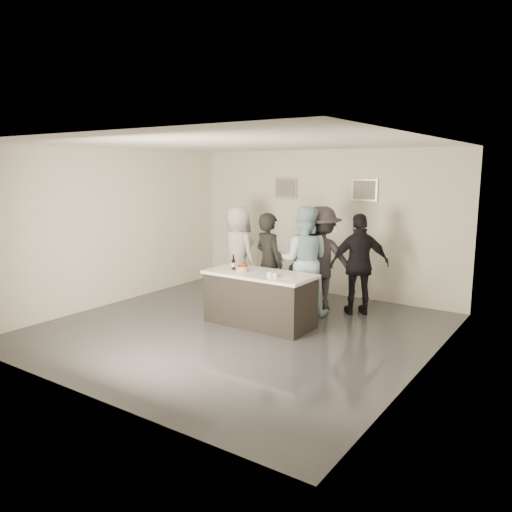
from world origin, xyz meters
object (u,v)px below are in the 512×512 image
object	(u,v)px
person_main_blue	(304,261)
person_guest_left	(238,252)
person_guest_right	(360,264)
beer_bottle_b	(233,262)
cake	(243,269)
beer_bottle_a	(233,261)
bar_counter	(260,299)
person_main_black	(269,263)
person_guest_back	(321,259)

from	to	relation	value
person_main_blue	person_guest_left	xyz separation A→B (m)	(-1.68, 0.28, -0.04)
person_guest_right	beer_bottle_b	bearing A→B (deg)	4.98
cake	person_guest_right	xyz separation A→B (m)	(1.44, 1.59, -0.02)
beer_bottle_a	person_guest_left	size ratio (longest dim) A/B	0.14
cake	person_main_blue	world-z (taller)	person_main_blue
person_main_blue	person_guest_right	size ratio (longest dim) A/B	1.07
bar_counter	person_main_blue	world-z (taller)	person_main_blue
beer_bottle_b	person_main_black	distance (m)	0.80
cake	beer_bottle_b	bearing A→B (deg)	175.43
person_guest_back	bar_counter	bearing A→B (deg)	50.45
beer_bottle_a	person_main_black	bearing A→B (deg)	68.06
beer_bottle_a	person_main_blue	world-z (taller)	person_main_blue
beer_bottle_b	person_guest_back	bearing A→B (deg)	56.29
bar_counter	person_guest_right	size ratio (longest dim) A/B	1.01
beer_bottle_a	beer_bottle_b	xyz separation A→B (m)	(0.04, -0.06, 0.00)
bar_counter	cake	distance (m)	0.58
person_guest_right	person_guest_left	bearing A→B (deg)	-32.36
person_guest_back	person_main_black	bearing A→B (deg)	20.81
person_main_blue	person_guest_back	size ratio (longest dim) A/B	1.01
beer_bottle_a	person_guest_back	size ratio (longest dim) A/B	0.13
person_main_black	person_main_blue	xyz separation A→B (m)	(0.58, 0.25, 0.06)
beer_bottle_a	person_guest_right	xyz separation A→B (m)	(1.70, 1.51, -0.11)
person_guest_left	person_guest_right	distance (m)	2.53
person_main_blue	person_guest_back	world-z (taller)	person_main_blue
person_guest_right	beer_bottle_a	bearing A→B (deg)	3.04
beer_bottle_a	person_main_black	xyz separation A→B (m)	(0.28, 0.70, -0.11)
cake	beer_bottle_a	distance (m)	0.28
bar_counter	person_main_blue	bearing A→B (deg)	72.95
bar_counter	person_main_blue	distance (m)	1.15
beer_bottle_b	person_main_blue	world-z (taller)	person_main_blue
person_main_black	person_guest_back	bearing A→B (deg)	-117.14
beer_bottle_b	person_main_black	xyz separation A→B (m)	(0.24, 0.76, -0.11)
beer_bottle_a	person_guest_left	xyz separation A→B (m)	(-0.81, 1.24, -0.09)
bar_counter	person_guest_left	xyz separation A→B (m)	(-1.38, 1.26, 0.49)
person_main_blue	cake	bearing A→B (deg)	35.02
person_main_black	person_main_blue	world-z (taller)	person_main_blue
person_guest_left	person_guest_back	xyz separation A→B (m)	(1.81, 0.13, 0.03)
bar_counter	person_guest_back	world-z (taller)	person_guest_back
bar_counter	beer_bottle_a	bearing A→B (deg)	177.69
bar_counter	cake	world-z (taller)	cake
person_guest_back	person_guest_right	bearing A→B (deg)	169.87
person_guest_right	person_guest_back	bearing A→B (deg)	-26.65
person_main_blue	person_guest_left	size ratio (longest dim) A/B	1.05
person_main_black	bar_counter	bearing A→B (deg)	131.35
cake	person_guest_back	distance (m)	1.63
person_guest_right	person_guest_back	size ratio (longest dim) A/B	0.95
person_main_black	person_guest_left	world-z (taller)	person_guest_left
beer_bottle_a	beer_bottle_b	world-z (taller)	same
cake	person_guest_left	size ratio (longest dim) A/B	0.11
person_guest_right	person_guest_back	world-z (taller)	person_guest_back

